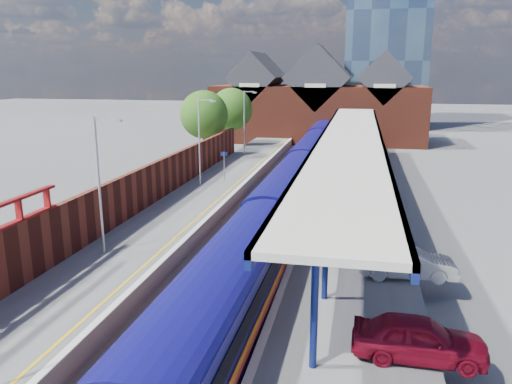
# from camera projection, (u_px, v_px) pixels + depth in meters

# --- Properties ---
(ground) EXTENTS (240.00, 240.00, 0.00)m
(ground) POSITION_uv_depth(u_px,v_px,m) (292.00, 180.00, 47.49)
(ground) COLOR #5B5B5E
(ground) RESTS_ON ground
(ballast_bed) EXTENTS (6.00, 76.00, 0.06)m
(ballast_bed) POSITION_uv_depth(u_px,v_px,m) (274.00, 207.00, 37.97)
(ballast_bed) COLOR #473D33
(ballast_bed) RESTS_ON ground
(rails) EXTENTS (4.51, 76.00, 0.14)m
(rails) POSITION_uv_depth(u_px,v_px,m) (274.00, 206.00, 37.95)
(rails) COLOR slate
(rails) RESTS_ON ground
(left_platform) EXTENTS (5.00, 76.00, 1.00)m
(left_platform) POSITION_uv_depth(u_px,v_px,m) (205.00, 197.00, 38.95)
(left_platform) COLOR #565659
(left_platform) RESTS_ON ground
(right_platform) EXTENTS (6.00, 76.00, 1.00)m
(right_platform) POSITION_uv_depth(u_px,v_px,m) (355.00, 205.00, 36.67)
(right_platform) COLOR #565659
(right_platform) RESTS_ON ground
(coping_left) EXTENTS (0.30, 76.00, 0.05)m
(coping_left) POSITION_uv_depth(u_px,v_px,m) (234.00, 192.00, 38.36)
(coping_left) COLOR silver
(coping_left) RESTS_ON left_platform
(coping_right) EXTENTS (0.30, 76.00, 0.05)m
(coping_right) POSITION_uv_depth(u_px,v_px,m) (316.00, 196.00, 37.11)
(coping_right) COLOR silver
(coping_right) RESTS_ON right_platform
(yellow_line) EXTENTS (0.14, 76.00, 0.01)m
(yellow_line) POSITION_uv_depth(u_px,v_px,m) (226.00, 192.00, 38.48)
(yellow_line) COLOR yellow
(yellow_line) RESTS_ON left_platform
(train) EXTENTS (2.97, 65.93, 3.45)m
(train) POSITION_uv_depth(u_px,v_px,m) (302.00, 168.00, 42.11)
(train) COLOR #0F0D5D
(train) RESTS_ON ground
(canopy) EXTENTS (4.50, 52.00, 4.48)m
(canopy) POSITION_uv_depth(u_px,v_px,m) (351.00, 137.00, 37.50)
(canopy) COLOR navy
(canopy) RESTS_ON right_platform
(lamp_post_b) EXTENTS (1.48, 0.18, 7.00)m
(lamp_post_b) POSITION_uv_depth(u_px,v_px,m) (101.00, 177.00, 24.74)
(lamp_post_b) COLOR #A5A8AA
(lamp_post_b) RESTS_ON left_platform
(lamp_post_c) EXTENTS (1.48, 0.18, 7.00)m
(lamp_post_c) POSITION_uv_depth(u_px,v_px,m) (201.00, 137.00, 39.96)
(lamp_post_c) COLOR #A5A8AA
(lamp_post_c) RESTS_ON left_platform
(lamp_post_d) EXTENTS (1.48, 0.18, 7.00)m
(lamp_post_d) POSITION_uv_depth(u_px,v_px,m) (245.00, 118.00, 55.17)
(lamp_post_d) COLOR #A5A8AA
(lamp_post_d) RESTS_ON left_platform
(platform_sign) EXTENTS (0.55, 0.08, 2.50)m
(platform_sign) POSITION_uv_depth(u_px,v_px,m) (224.00, 161.00, 42.13)
(platform_sign) COLOR #A5A8AA
(platform_sign) RESTS_ON left_platform
(brick_wall) EXTENTS (0.35, 50.00, 3.86)m
(brick_wall) POSITION_uv_depth(u_px,v_px,m) (137.00, 190.00, 32.85)
(brick_wall) COLOR maroon
(brick_wall) RESTS_ON left_platform
(station_building) EXTENTS (30.00, 12.12, 13.78)m
(station_building) POSITION_uv_depth(u_px,v_px,m) (318.00, 104.00, 72.83)
(station_building) COLOR maroon
(station_building) RESTS_ON ground
(glass_tower) EXTENTS (14.20, 14.20, 40.30)m
(glass_tower) POSITION_uv_depth(u_px,v_px,m) (388.00, 12.00, 88.27)
(glass_tower) COLOR #435873
(glass_tower) RESTS_ON ground
(tree_near) EXTENTS (5.20, 5.20, 8.10)m
(tree_near) POSITION_uv_depth(u_px,v_px,m) (205.00, 116.00, 53.88)
(tree_near) COLOR #382314
(tree_near) RESTS_ON ground
(tree_far) EXTENTS (5.20, 5.20, 8.10)m
(tree_far) POSITION_uv_depth(u_px,v_px,m) (232.00, 111.00, 61.30)
(tree_far) COLOR #382314
(tree_far) RESTS_ON ground
(parked_car_red) EXTENTS (4.30, 1.78, 1.46)m
(parked_car_red) POSITION_uv_depth(u_px,v_px,m) (419.00, 338.00, 16.11)
(parked_car_red) COLOR maroon
(parked_car_red) RESTS_ON right_platform
(parked_car_silver) EXTENTS (4.41, 1.81, 1.42)m
(parked_car_silver) POSITION_uv_depth(u_px,v_px,m) (407.00, 262.00, 22.52)
(parked_car_silver) COLOR silver
(parked_car_silver) RESTS_ON right_platform
(parked_car_dark) EXTENTS (4.90, 2.80, 1.34)m
(parked_car_dark) POSITION_uv_depth(u_px,v_px,m) (365.00, 208.00, 31.67)
(parked_car_dark) COLOR black
(parked_car_dark) RESTS_ON right_platform
(parked_car_blue) EXTENTS (4.00, 2.22, 1.06)m
(parked_car_blue) POSITION_uv_depth(u_px,v_px,m) (364.00, 181.00, 39.86)
(parked_car_blue) COLOR navy
(parked_car_blue) RESTS_ON right_platform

